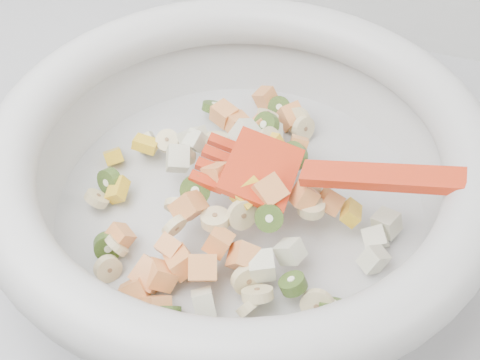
% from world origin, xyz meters
% --- Properties ---
extents(mixing_bowl, '(0.51, 0.44, 0.14)m').
position_xyz_m(mixing_bowl, '(-0.08, 1.39, 0.97)').
color(mixing_bowl, '#B6B6B4').
rests_on(mixing_bowl, counter).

